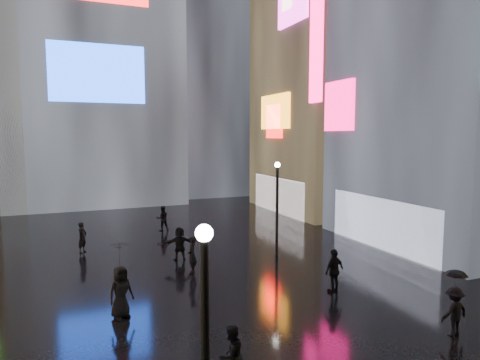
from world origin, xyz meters
TOP-DOWN VIEW (x-y plane):
  - ground at (0.00, 20.00)m, footprint 140.00×140.00m
  - building_right_far at (15.98, 30.00)m, footprint 10.28×12.00m
  - tower_flank_right at (9.00, 46.00)m, footprint 12.00×12.00m
  - lamp_near at (-3.96, 4.00)m, footprint 0.30×0.30m
  - lamp_far at (4.77, 18.13)m, footprint 0.30×0.30m
  - pedestrian_1 at (-2.13, 7.48)m, footprint 0.96×0.86m
  - pedestrian_2 at (5.77, 7.27)m, footprint 1.07×0.62m
  - pedestrian_3 at (4.40, 12.14)m, footprint 1.18×0.74m
  - pedestrian_4 at (-4.31, 13.00)m, footprint 1.10×0.92m
  - pedestrian_5 at (-0.49, 19.21)m, footprint 1.71×0.66m
  - pedestrian_6 at (-5.23, 22.82)m, footprint 0.71×0.76m
  - pedestrian_7 at (0.21, 26.66)m, footprint 0.85×0.66m
  - umbrella_1 at (5.77, 7.27)m, footprint 1.00×1.00m
  - umbrella_2 at (-4.31, 13.00)m, footprint 1.32×1.33m
  - pedestrian_8 at (-0.48, 16.89)m, footprint 0.65×0.77m

SIDE VIEW (x-z plane):
  - ground at x=0.00m, z-range 0.00..0.00m
  - pedestrian_1 at x=-2.13m, z-range 0.00..1.64m
  - pedestrian_2 at x=5.77m, z-range 0.00..1.64m
  - pedestrian_7 at x=0.21m, z-range 0.00..1.73m
  - pedestrian_6 at x=-5.23m, z-range 0.00..1.75m
  - pedestrian_8 at x=-0.48m, z-range 0.00..1.79m
  - pedestrian_5 at x=-0.49m, z-range 0.00..1.80m
  - pedestrian_3 at x=4.40m, z-range 0.00..1.86m
  - pedestrian_4 at x=-4.31m, z-range 0.00..1.92m
  - umbrella_1 at x=5.77m, z-range 1.64..2.27m
  - umbrella_2 at x=-4.31m, z-range 1.92..2.82m
  - lamp_near at x=-3.96m, z-range 0.34..5.54m
  - lamp_far at x=4.77m, z-range 0.34..5.54m
  - building_right_far at x=15.98m, z-range -0.02..27.98m
  - tower_flank_right at x=9.00m, z-range 0.00..34.00m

